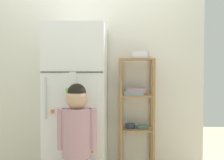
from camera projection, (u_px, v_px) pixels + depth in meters
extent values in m
cube|color=silver|center=(93.00, 81.00, 3.27)|extent=(2.60, 0.03, 2.19)
cube|color=white|center=(77.00, 105.00, 2.95)|extent=(0.61, 0.63, 1.69)
cube|color=black|center=(72.00, 72.00, 2.61)|extent=(0.60, 0.01, 0.01)
cylinder|color=silver|center=(46.00, 98.00, 2.61)|extent=(0.02, 0.02, 0.40)
cube|color=white|center=(69.00, 83.00, 2.62)|extent=(0.12, 0.01, 0.21)
cube|color=orange|center=(81.00, 129.00, 2.63)|extent=(0.03, 0.02, 0.03)
cube|color=#C31B6C|center=(59.00, 125.00, 2.64)|extent=(0.03, 0.02, 0.03)
cube|color=orange|center=(92.00, 152.00, 2.63)|extent=(0.03, 0.01, 0.02)
cube|color=orange|center=(53.00, 111.00, 2.63)|extent=(0.04, 0.02, 0.03)
cube|color=#56DC35|center=(68.00, 90.00, 2.62)|extent=(0.04, 0.02, 0.04)
cube|color=#2DAEE5|center=(72.00, 122.00, 2.63)|extent=(0.03, 0.01, 0.03)
cylinder|color=#BF8C99|center=(77.00, 133.00, 2.44)|extent=(0.26, 0.26, 0.43)
sphere|color=#BF8C99|center=(78.00, 108.00, 2.51)|extent=(0.11, 0.11, 0.11)
sphere|color=tan|center=(77.00, 99.00, 2.43)|extent=(0.19, 0.19, 0.19)
sphere|color=black|center=(77.00, 93.00, 2.43)|extent=(0.16, 0.16, 0.16)
cylinder|color=#BF8C99|center=(61.00, 129.00, 2.45)|extent=(0.07, 0.07, 0.37)
cylinder|color=#BF8C99|center=(93.00, 129.00, 2.43)|extent=(0.07, 0.07, 0.37)
cylinder|color=#9E7247|center=(121.00, 121.00, 2.97)|extent=(0.04, 0.04, 1.35)
cylinder|color=#9E7247|center=(154.00, 121.00, 2.96)|extent=(0.04, 0.04, 1.35)
cylinder|color=#9E7247|center=(121.00, 116.00, 3.23)|extent=(0.04, 0.04, 1.35)
cylinder|color=#9E7247|center=(151.00, 117.00, 3.22)|extent=(0.04, 0.04, 1.35)
cube|color=#9E7247|center=(137.00, 59.00, 3.07)|extent=(0.37, 0.28, 0.02)
cube|color=#9E7247|center=(137.00, 96.00, 3.08)|extent=(0.37, 0.28, 0.02)
cube|color=#9E7247|center=(136.00, 129.00, 3.10)|extent=(0.37, 0.28, 0.02)
cube|color=#99B2C6|center=(134.00, 93.00, 3.10)|extent=(0.22, 0.17, 0.04)
cube|color=#B293A3|center=(136.00, 90.00, 3.10)|extent=(0.22, 0.17, 0.03)
cylinder|color=#2D384C|center=(130.00, 126.00, 3.10)|extent=(0.11, 0.11, 0.05)
cylinder|color=#4C7266|center=(142.00, 127.00, 3.10)|extent=(0.13, 0.13, 0.04)
cube|color=white|center=(139.00, 58.00, 3.06)|extent=(0.19, 0.16, 0.01)
cube|color=white|center=(140.00, 55.00, 2.98)|extent=(0.19, 0.01, 0.07)
cube|color=white|center=(139.00, 56.00, 3.14)|extent=(0.19, 0.01, 0.07)
cube|color=white|center=(131.00, 55.00, 3.06)|extent=(0.01, 0.16, 0.07)
cube|color=white|center=(147.00, 55.00, 3.06)|extent=(0.01, 0.16, 0.07)
sphere|color=#AD4720|center=(139.00, 55.00, 3.08)|extent=(0.07, 0.07, 0.07)
sphere|color=#BC2F2E|center=(137.00, 55.00, 3.04)|extent=(0.07, 0.07, 0.07)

